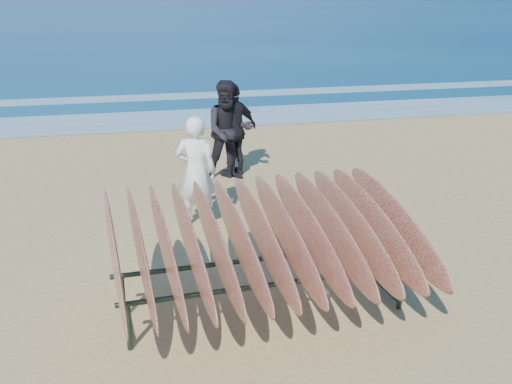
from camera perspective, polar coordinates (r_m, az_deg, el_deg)
ground at (r=7.70m, az=1.39°, el=-8.57°), size 120.00×120.00×0.00m
ocean at (r=61.76m, az=-12.10°, el=14.69°), size 160.00×160.00×0.00m
foam_near at (r=17.08m, az=-7.19°, el=6.44°), size 160.00×160.00×0.00m
foam_far at (r=20.51m, az=-8.31°, el=8.37°), size 160.00×160.00×0.00m
surfboard_rack at (r=6.79m, az=0.69°, el=-4.18°), size 3.29×2.67×1.41m
person_white at (r=9.39m, az=-5.36°, el=1.82°), size 0.69×0.56×1.65m
person_dark_a at (r=11.58m, az=-2.42°, el=5.45°), size 0.90×0.72×1.81m
person_dark_b at (r=11.81m, az=-1.99°, el=5.52°), size 1.10×0.84×1.74m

